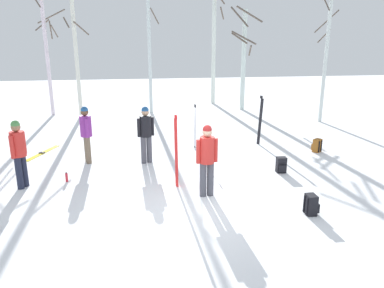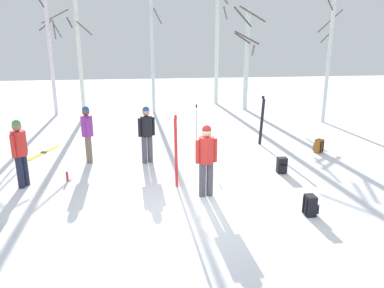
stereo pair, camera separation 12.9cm
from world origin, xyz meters
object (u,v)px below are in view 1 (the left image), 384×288
at_px(person_2, 146,131).
at_px(birch_tree_4, 214,43).
at_px(person_3, 19,150).
at_px(backpack_0, 311,205).
at_px(water_bottle_0, 67,177).
at_px(birch_tree_1, 47,52).
at_px(backpack_1, 281,165).
at_px(birch_tree_5, 244,57).
at_px(birch_tree_6, 326,52).
at_px(ski_pair_planted_2, 260,121).
at_px(birch_tree_3, 150,44).
at_px(birch_tree_2, 75,44).
at_px(ski_pair_lying_0, 43,153).
at_px(person_0, 86,131).
at_px(person_1, 207,156).
at_px(ski_poles_0, 195,126).
at_px(ski_pair_planted_1, 176,152).
at_px(backpack_2, 317,146).

distance_m(person_2, birch_tree_4, 11.66).
distance_m(person_3, backpack_0, 6.95).
relative_size(water_bottle_0, birch_tree_1, 0.04).
bearing_deg(backpack_1, birch_tree_5, 79.14).
bearing_deg(birch_tree_6, ski_pair_planted_2, -141.56).
bearing_deg(birch_tree_3, birch_tree_2, -172.74).
distance_m(ski_pair_planted_2, birch_tree_2, 9.69).
bearing_deg(water_bottle_0, birch_tree_2, 94.59).
distance_m(backpack_1, birch_tree_6, 8.11).
distance_m(ski_pair_lying_0, birch_tree_3, 8.42).
height_order(person_0, person_3, same).
bearing_deg(birch_tree_6, person_2, -150.43).
relative_size(person_1, ski_pair_lying_0, 0.99).
height_order(backpack_1, birch_tree_5, birch_tree_5).
relative_size(backpack_1, birch_tree_4, 0.06).
xyz_separation_m(ski_poles_0, backpack_0, (1.56, -5.19, -0.61)).
bearing_deg(ski_pair_planted_1, water_bottle_0, 164.07).
bearing_deg(birch_tree_1, birch_tree_2, -24.63).
distance_m(ski_poles_0, backpack_2, 4.10).
height_order(person_0, birch_tree_1, birch_tree_1).
distance_m(ski_pair_planted_1, birch_tree_4, 13.32).
distance_m(person_0, birch_tree_5, 10.89).
xyz_separation_m(ski_pair_lying_0, backpack_1, (7.01, -3.04, 0.20)).
bearing_deg(birch_tree_3, ski_poles_0, -81.35).
bearing_deg(backpack_2, birch_tree_2, 138.49).
distance_m(ski_pair_planted_2, birch_tree_3, 8.00).
bearing_deg(birch_tree_6, birch_tree_3, 154.98).
height_order(person_0, birch_tree_6, birch_tree_6).
relative_size(person_1, ski_pair_planted_2, 0.98).
distance_m(backpack_0, birch_tree_2, 13.58).
height_order(birch_tree_1, birch_tree_4, birch_tree_4).
height_order(ski_pair_planted_1, birch_tree_6, birch_tree_6).
bearing_deg(birch_tree_1, ski_poles_0, -50.19).
xyz_separation_m(ski_pair_planted_1, backpack_0, (2.60, -2.00, -0.70)).
xyz_separation_m(birch_tree_2, birch_tree_4, (7.29, 2.80, 0.09)).
relative_size(person_2, backpack_2, 3.90).
xyz_separation_m(backpack_0, backpack_2, (2.37, 4.19, 0.00)).
relative_size(person_2, water_bottle_0, 6.60).
height_order(ski_pair_lying_0, backpack_2, backpack_2).
relative_size(backpack_0, birch_tree_5, 0.08).
bearing_deg(birch_tree_4, birch_tree_1, -166.16).
distance_m(water_bottle_0, birch_tree_1, 10.23).
xyz_separation_m(backpack_0, birch_tree_3, (-2.62, 12.14, 3.25)).
xyz_separation_m(birch_tree_2, birch_tree_6, (10.99, -3.06, -0.31)).
xyz_separation_m(ski_pair_lying_0, birch_tree_3, (3.97, 6.57, 3.45)).
bearing_deg(birch_tree_5, ski_pair_lying_0, -143.10).
height_order(person_2, backpack_2, person_2).
bearing_deg(ski_pair_lying_0, ski_poles_0, -4.36).
bearing_deg(birch_tree_5, birch_tree_6, -53.95).
height_order(ski_pair_planted_1, backpack_2, ski_pair_planted_1).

